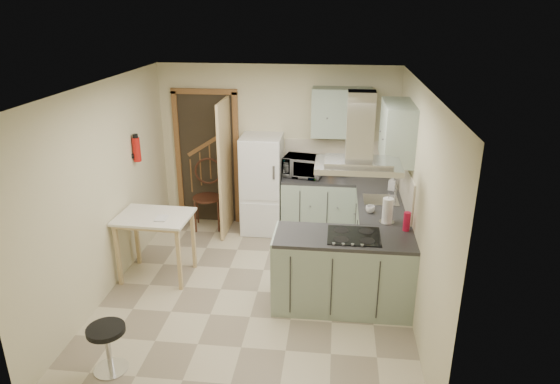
# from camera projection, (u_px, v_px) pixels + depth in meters

# --- Properties ---
(floor) EXTENTS (4.20, 4.20, 0.00)m
(floor) POSITION_uv_depth(u_px,v_px,m) (257.00, 292.00, 6.12)
(floor) COLOR beige
(floor) RESTS_ON ground
(ceiling) EXTENTS (4.20, 4.20, 0.00)m
(ceiling) POSITION_uv_depth(u_px,v_px,m) (254.00, 86.00, 5.24)
(ceiling) COLOR silver
(ceiling) RESTS_ON back_wall
(back_wall) EXTENTS (3.60, 0.00, 3.60)m
(back_wall) POSITION_uv_depth(u_px,v_px,m) (277.00, 148.00, 7.64)
(back_wall) COLOR beige
(back_wall) RESTS_ON floor
(left_wall) EXTENTS (0.00, 4.20, 4.20)m
(left_wall) POSITION_uv_depth(u_px,v_px,m) (105.00, 191.00, 5.87)
(left_wall) COLOR beige
(left_wall) RESTS_ON floor
(right_wall) EXTENTS (0.00, 4.20, 4.20)m
(right_wall) POSITION_uv_depth(u_px,v_px,m) (417.00, 204.00, 5.49)
(right_wall) COLOR beige
(right_wall) RESTS_ON floor
(doorway) EXTENTS (1.10, 0.12, 2.10)m
(doorway) POSITION_uv_depth(u_px,v_px,m) (207.00, 158.00, 7.79)
(doorway) COLOR brown
(doorway) RESTS_ON floor
(fridge) EXTENTS (0.60, 0.60, 1.50)m
(fridge) POSITION_uv_depth(u_px,v_px,m) (262.00, 184.00, 7.55)
(fridge) COLOR white
(fridge) RESTS_ON floor
(counter_back) EXTENTS (1.08, 0.60, 0.90)m
(counter_back) POSITION_uv_depth(u_px,v_px,m) (318.00, 205.00, 7.57)
(counter_back) COLOR #9EB2A0
(counter_back) RESTS_ON floor
(counter_right) EXTENTS (0.60, 1.95, 0.90)m
(counter_right) POSITION_uv_depth(u_px,v_px,m) (377.00, 226.00, 6.85)
(counter_right) COLOR #9EB2A0
(counter_right) RESTS_ON floor
(splashback) EXTENTS (1.68, 0.02, 0.50)m
(splashback) POSITION_uv_depth(u_px,v_px,m) (340.00, 156.00, 7.56)
(splashback) COLOR beige
(splashback) RESTS_ON counter_back
(wall_cabinet_back) EXTENTS (0.85, 0.35, 0.70)m
(wall_cabinet_back) POSITION_uv_depth(u_px,v_px,m) (341.00, 112.00, 7.16)
(wall_cabinet_back) COLOR #9EB2A0
(wall_cabinet_back) RESTS_ON back_wall
(wall_cabinet_right) EXTENTS (0.35, 0.90, 0.70)m
(wall_cabinet_right) POSITION_uv_depth(u_px,v_px,m) (397.00, 132.00, 6.09)
(wall_cabinet_right) COLOR #9EB2A0
(wall_cabinet_right) RESTS_ON right_wall
(peninsula) EXTENTS (1.55, 0.65, 0.90)m
(peninsula) POSITION_uv_depth(u_px,v_px,m) (343.00, 271.00, 5.69)
(peninsula) COLOR #9EB2A0
(peninsula) RESTS_ON floor
(hob) EXTENTS (0.58, 0.50, 0.01)m
(hob) POSITION_uv_depth(u_px,v_px,m) (354.00, 236.00, 5.52)
(hob) COLOR black
(hob) RESTS_ON peninsula
(extractor_hood) EXTENTS (0.90, 0.55, 0.10)m
(extractor_hood) POSITION_uv_depth(u_px,v_px,m) (358.00, 166.00, 5.23)
(extractor_hood) COLOR silver
(extractor_hood) RESTS_ON ceiling
(sink) EXTENTS (0.45, 0.40, 0.01)m
(sink) POSITION_uv_depth(u_px,v_px,m) (381.00, 200.00, 6.53)
(sink) COLOR silver
(sink) RESTS_ON counter_right
(fire_extinguisher) EXTENTS (0.10, 0.10, 0.32)m
(fire_extinguisher) POSITION_uv_depth(u_px,v_px,m) (137.00, 150.00, 6.62)
(fire_extinguisher) COLOR #B2140F
(fire_extinguisher) RESTS_ON left_wall
(drop_leaf_table) EXTENTS (0.93, 0.71, 0.85)m
(drop_leaf_table) POSITION_uv_depth(u_px,v_px,m) (157.00, 246.00, 6.34)
(drop_leaf_table) COLOR tan
(drop_leaf_table) RESTS_ON floor
(bentwood_chair) EXTENTS (0.51, 0.51, 0.99)m
(bentwood_chair) POSITION_uv_depth(u_px,v_px,m) (207.00, 198.00, 7.73)
(bentwood_chair) COLOR #481D18
(bentwood_chair) RESTS_ON floor
(stool) EXTENTS (0.48, 0.48, 0.48)m
(stool) POSITION_uv_depth(u_px,v_px,m) (108.00, 349.00, 4.74)
(stool) COLOR black
(stool) RESTS_ON floor
(microwave) EXTENTS (0.61, 0.47, 0.31)m
(microwave) POSITION_uv_depth(u_px,v_px,m) (303.00, 166.00, 7.40)
(microwave) COLOR black
(microwave) RESTS_ON counter_back
(kettle) EXTENTS (0.20, 0.20, 0.25)m
(kettle) POSITION_uv_depth(u_px,v_px,m) (342.00, 168.00, 7.43)
(kettle) COLOR white
(kettle) RESTS_ON counter_back
(cereal_box) EXTENTS (0.08, 0.18, 0.26)m
(cereal_box) POSITION_uv_depth(u_px,v_px,m) (331.00, 165.00, 7.51)
(cereal_box) COLOR orange
(cereal_box) RESTS_ON counter_back
(soap_bottle) EXTENTS (0.12, 0.12, 0.21)m
(soap_bottle) POSITION_uv_depth(u_px,v_px,m) (392.00, 183.00, 6.86)
(soap_bottle) COLOR #A5A5B0
(soap_bottle) RESTS_ON counter_right
(paper_towel) EXTENTS (0.12, 0.12, 0.31)m
(paper_towel) POSITION_uv_depth(u_px,v_px,m) (388.00, 210.00, 5.82)
(paper_towel) COLOR white
(paper_towel) RESTS_ON counter_right
(cup) EXTENTS (0.15, 0.15, 0.09)m
(cup) POSITION_uv_depth(u_px,v_px,m) (370.00, 209.00, 6.13)
(cup) COLOR white
(cup) RESTS_ON counter_right
(red_bottle) EXTENTS (0.09, 0.09, 0.22)m
(red_bottle) POSITION_uv_depth(u_px,v_px,m) (407.00, 221.00, 5.62)
(red_bottle) COLOR red
(red_bottle) RESTS_ON peninsula
(book) EXTENTS (0.15, 0.20, 0.09)m
(book) POSITION_uv_depth(u_px,v_px,m) (156.00, 216.00, 6.08)
(book) COLOR #993933
(book) RESTS_ON drop_leaf_table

